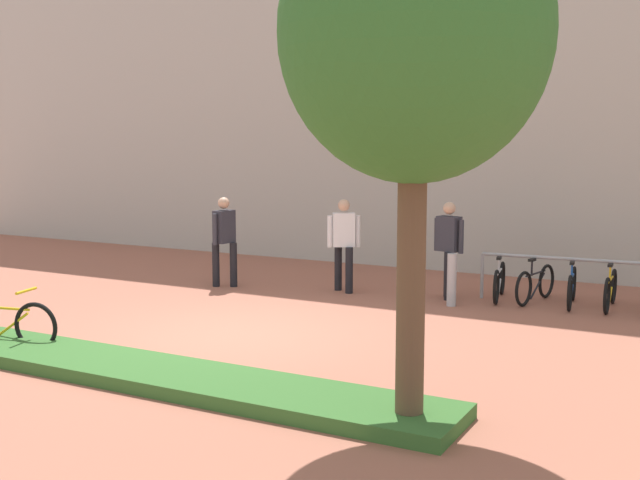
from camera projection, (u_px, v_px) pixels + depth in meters
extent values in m
plane|color=#9E5B47|center=(231.00, 334.00, 11.57)|extent=(60.00, 60.00, 0.00)
cube|color=#B2ADA3|center=(419.00, 38.00, 17.34)|extent=(28.00, 1.20, 10.00)
cube|color=#336028|center=(171.00, 377.00, 9.26)|extent=(7.00, 1.10, 0.16)
cylinder|color=brown|center=(411.00, 289.00, 7.68)|extent=(0.28, 0.28, 2.79)
ellipsoid|color=#2D6628|center=(415.00, 32.00, 7.37)|extent=(2.57, 2.57, 2.82)
torus|color=black|center=(36.00, 326.00, 10.66)|extent=(0.66, 0.20, 0.66)
cylinder|color=gold|center=(3.00, 308.00, 10.77)|extent=(0.83, 0.21, 0.04)
cylinder|color=gold|center=(10.00, 327.00, 10.77)|extent=(0.60, 0.16, 0.44)
cylinder|color=gold|center=(26.00, 291.00, 10.63)|extent=(0.13, 0.42, 0.04)
cylinder|color=#99999E|center=(482.00, 276.00, 14.13)|extent=(0.06, 0.06, 0.80)
cylinder|color=#99999E|center=(592.00, 260.00, 13.30)|extent=(3.70, 0.27, 0.06)
torus|color=black|center=(496.00, 287.00, 13.57)|extent=(0.15, 0.61, 0.61)
torus|color=black|center=(502.00, 278.00, 14.45)|extent=(0.15, 0.61, 0.61)
cylinder|color=silver|center=(500.00, 271.00, 13.99)|extent=(0.16, 0.76, 0.03)
cylinder|color=silver|center=(500.00, 283.00, 14.10)|extent=(0.12, 0.56, 0.40)
cylinder|color=silver|center=(499.00, 266.00, 13.82)|extent=(0.03, 0.03, 0.26)
cube|color=black|center=(499.00, 258.00, 13.80)|extent=(0.10, 0.19, 0.05)
cylinder|color=silver|center=(502.00, 255.00, 14.29)|extent=(0.39, 0.10, 0.04)
torus|color=black|center=(524.00, 289.00, 13.43)|extent=(0.17, 0.61, 0.61)
torus|color=black|center=(546.00, 281.00, 14.15)|extent=(0.17, 0.61, 0.61)
cylinder|color=black|center=(536.00, 273.00, 13.76)|extent=(0.18, 0.76, 0.03)
cylinder|color=black|center=(537.00, 286.00, 13.86)|extent=(0.14, 0.55, 0.40)
cylinder|color=black|center=(532.00, 268.00, 13.62)|extent=(0.03, 0.03, 0.26)
cube|color=black|center=(532.00, 260.00, 13.60)|extent=(0.11, 0.19, 0.05)
cylinder|color=black|center=(545.00, 257.00, 14.01)|extent=(0.39, 0.11, 0.04)
torus|color=black|center=(570.00, 293.00, 13.05)|extent=(0.13, 0.61, 0.61)
torus|color=black|center=(574.00, 284.00, 13.92)|extent=(0.13, 0.61, 0.61)
cylinder|color=#194CA5|center=(572.00, 276.00, 13.46)|extent=(0.12, 0.77, 0.03)
cylinder|color=#194CA5|center=(572.00, 289.00, 13.57)|extent=(0.10, 0.56, 0.40)
cylinder|color=#194CA5|center=(572.00, 272.00, 13.29)|extent=(0.03, 0.03, 0.26)
cube|color=black|center=(572.00, 263.00, 13.27)|extent=(0.10, 0.19, 0.05)
cylinder|color=#194CA5|center=(574.00, 260.00, 13.76)|extent=(0.39, 0.08, 0.04)
torus|color=black|center=(607.00, 296.00, 12.83)|extent=(0.08, 0.61, 0.61)
torus|color=black|center=(614.00, 286.00, 13.66)|extent=(0.08, 0.61, 0.61)
cylinder|color=gold|center=(611.00, 279.00, 13.22)|extent=(0.06, 0.77, 0.03)
cylinder|color=gold|center=(611.00, 292.00, 13.33)|extent=(0.05, 0.56, 0.40)
cylinder|color=gold|center=(610.00, 274.00, 13.05)|extent=(0.03, 0.03, 0.26)
cube|color=black|center=(610.00, 265.00, 13.03)|extent=(0.08, 0.19, 0.05)
cylinder|color=gold|center=(614.00, 262.00, 13.50)|extent=(0.39, 0.05, 0.04)
cylinder|color=#ADADB2|center=(452.00, 280.00, 13.46)|extent=(0.16, 0.16, 0.90)
cylinder|color=black|center=(338.00, 268.00, 14.85)|extent=(0.14, 0.14, 0.85)
cylinder|color=black|center=(349.00, 270.00, 14.56)|extent=(0.14, 0.14, 0.85)
cube|color=white|center=(344.00, 230.00, 14.61)|extent=(0.47, 0.41, 0.62)
cylinder|color=white|center=(330.00, 231.00, 14.60)|extent=(0.09, 0.09, 0.59)
cylinder|color=white|center=(358.00, 231.00, 14.62)|extent=(0.09, 0.09, 0.59)
sphere|color=tan|center=(344.00, 205.00, 14.55)|extent=(0.22, 0.22, 0.22)
cylinder|color=black|center=(216.00, 265.00, 15.22)|extent=(0.14, 0.14, 0.85)
cylinder|color=black|center=(233.00, 265.00, 15.20)|extent=(0.14, 0.14, 0.85)
cube|color=#2D2D38|center=(224.00, 227.00, 15.11)|extent=(0.29, 0.43, 0.62)
cylinder|color=#2D2D38|center=(215.00, 229.00, 14.91)|extent=(0.09, 0.09, 0.59)
cylinder|color=#2D2D38|center=(233.00, 227.00, 15.33)|extent=(0.09, 0.09, 0.59)
sphere|color=tan|center=(224.00, 203.00, 15.06)|extent=(0.22, 0.22, 0.22)
cylinder|color=black|center=(448.00, 276.00, 13.94)|extent=(0.14, 0.14, 0.85)
cylinder|color=black|center=(448.00, 273.00, 14.23)|extent=(0.14, 0.14, 0.85)
cube|color=#2D2D38|center=(449.00, 234.00, 13.99)|extent=(0.45, 0.34, 0.62)
cylinder|color=#2D2D38|center=(461.00, 237.00, 13.81)|extent=(0.09, 0.09, 0.59)
cylinder|color=#2D2D38|center=(437.00, 234.00, 14.18)|extent=(0.09, 0.09, 0.59)
sphere|color=tan|center=(449.00, 208.00, 13.93)|extent=(0.22, 0.22, 0.22)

